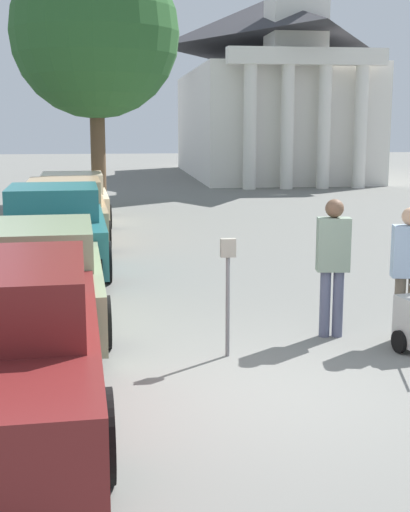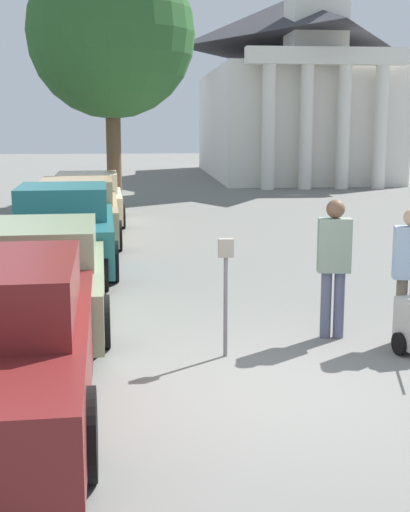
# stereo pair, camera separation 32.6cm
# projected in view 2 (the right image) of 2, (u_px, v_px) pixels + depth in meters

# --- Properties ---
(ground_plane) EXTENTS (120.00, 120.00, 0.00)m
(ground_plane) POSITION_uv_depth(u_px,v_px,m) (269.00, 391.00, 7.49)
(ground_plane) COLOR slate
(parked_car_sage) EXTENTS (2.18, 5.11, 1.40)m
(parked_car_sage) POSITION_uv_depth(u_px,v_px,m) (38.00, 274.00, 10.21)
(parked_car_sage) COLOR gray
(parked_car_sage) RESTS_ON ground_plane
(parked_car_teal) EXTENTS (2.19, 4.78, 1.61)m
(parked_car_teal) POSITION_uv_depth(u_px,v_px,m) (64.00, 230.00, 13.81)
(parked_car_teal) COLOR #23666B
(parked_car_teal) RESTS_ON ground_plane
(parked_car_tan) EXTENTS (2.16, 4.88, 1.49)m
(parked_car_tan) POSITION_uv_depth(u_px,v_px,m) (78.00, 212.00, 16.91)
(parked_car_tan) COLOR tan
(parked_car_tan) RESTS_ON ground_plane
(parked_car_cream) EXTENTS (2.18, 4.77, 1.41)m
(parked_car_cream) POSITION_uv_depth(u_px,v_px,m) (88.00, 199.00, 20.24)
(parked_car_cream) COLOR beige
(parked_car_cream) RESTS_ON ground_plane
(parking_meter) EXTENTS (0.18, 0.09, 1.44)m
(parking_meter) POSITION_uv_depth(u_px,v_px,m) (226.00, 276.00, 8.45)
(parking_meter) COLOR slate
(parking_meter) RESTS_ON ground_plane
(person_worker) EXTENTS (0.45, 0.28, 1.82)m
(person_worker) POSITION_uv_depth(u_px,v_px,m) (334.00, 259.00, 9.19)
(person_worker) COLOR #515670
(person_worker) RESTS_ON ground_plane
(person_supervisor) EXTENTS (0.46, 0.30, 1.74)m
(person_supervisor) POSITION_uv_depth(u_px,v_px,m) (410.00, 267.00, 8.98)
(person_supervisor) COLOR #665B4C
(person_supervisor) RESTS_ON ground_plane
(church) EXTENTS (8.20, 16.22, 23.55)m
(church) POSITION_uv_depth(u_px,v_px,m) (289.00, 72.00, 36.90)
(church) COLOR silver
(church) RESTS_ON ground_plane
(shade_tree) EXTENTS (4.92, 4.92, 7.82)m
(shade_tree) POSITION_uv_depth(u_px,v_px,m) (111.00, 34.00, 20.72)
(shade_tree) COLOR brown
(shade_tree) RESTS_ON ground_plane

